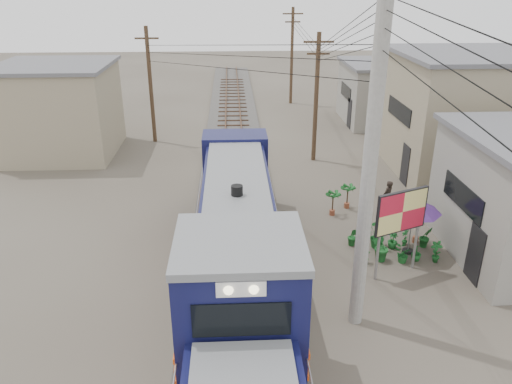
{
  "coord_description": "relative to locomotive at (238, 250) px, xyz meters",
  "views": [
    {
      "loc": [
        -0.13,
        -12.69,
        9.58
      ],
      "look_at": [
        0.74,
        4.4,
        2.2
      ],
      "focal_mm": 35.0,
      "sensor_mm": 36.0,
      "label": 1
    }
  ],
  "objects": [
    {
      "name": "ground",
      "position": [
        0.0,
        -0.86,
        -1.76
      ],
      "size": [
        120.0,
        120.0,
        0.0
      ],
      "primitive_type": "plane",
      "color": "#473F35",
      "rests_on": "ground"
    },
    {
      "name": "ballast",
      "position": [
        0.0,
        9.14,
        -1.68
      ],
      "size": [
        3.6,
        70.0,
        0.16
      ],
      "primitive_type": "cube",
      "color": "#595651",
      "rests_on": "ground"
    },
    {
      "name": "track",
      "position": [
        0.0,
        9.14,
        -1.5
      ],
      "size": [
        1.15,
        70.0,
        0.12
      ],
      "color": "#51331E",
      "rests_on": "ground"
    },
    {
      "name": "locomotive",
      "position": [
        0.0,
        0.0,
        0.0
      ],
      "size": [
        3.01,
        16.36,
        4.05
      ],
      "color": "black",
      "rests_on": "ground"
    },
    {
      "name": "utility_pole_main",
      "position": [
        3.5,
        -1.36,
        3.24
      ],
      "size": [
        0.4,
        0.4,
        10.0
      ],
      "color": "#9E9B93",
      "rests_on": "ground"
    },
    {
      "name": "wooden_pole_mid",
      "position": [
        4.5,
        13.14,
        1.91
      ],
      "size": [
        1.6,
        0.24,
        7.0
      ],
      "color": "#4C3826",
      "rests_on": "ground"
    },
    {
      "name": "wooden_pole_far",
      "position": [
        4.8,
        27.14,
        2.17
      ],
      "size": [
        1.6,
        0.24,
        7.5
      ],
      "color": "#4C3826",
      "rests_on": "ground"
    },
    {
      "name": "wooden_pole_left",
      "position": [
        -5.0,
        17.14,
        1.91
      ],
      "size": [
        1.6,
        0.24,
        7.0
      ],
      "color": "#4C3826",
      "rests_on": "ground"
    },
    {
      "name": "power_lines",
      "position": [
        -0.14,
        7.64,
        5.8
      ],
      "size": [
        9.65,
        19.0,
        3.3
      ],
      "color": "black",
      "rests_on": "ground"
    },
    {
      "name": "shophouse_mid",
      "position": [
        12.5,
        11.14,
        1.35
      ],
      "size": [
        8.4,
        7.35,
        6.2
      ],
      "color": "gray",
      "rests_on": "ground"
    },
    {
      "name": "shophouse_back",
      "position": [
        11.0,
        21.14,
        0.35
      ],
      "size": [
        6.3,
        6.3,
        4.2
      ],
      "color": "gray",
      "rests_on": "ground"
    },
    {
      "name": "shophouse_left",
      "position": [
        -10.0,
        15.14,
        0.85
      ],
      "size": [
        6.3,
        6.3,
        5.2
      ],
      "color": "gray",
      "rests_on": "ground"
    },
    {
      "name": "billboard",
      "position": [
        5.49,
        1.18,
        0.56
      ],
      "size": [
        1.92,
        0.91,
        3.15
      ],
      "rotation": [
        0.0,
        0.0,
        0.4
      ],
      "color": "#99999E",
      "rests_on": "ground"
    },
    {
      "name": "market_umbrella",
      "position": [
        6.45,
        2.6,
        0.2
      ],
      "size": [
        2.66,
        2.66,
        2.23
      ],
      "rotation": [
        0.0,
        0.0,
        0.41
      ],
      "color": "black",
      "rests_on": "ground"
    },
    {
      "name": "vendor",
      "position": [
        6.63,
        6.07,
        -1.02
      ],
      "size": [
        0.65,
        0.62,
        1.5
      ],
      "primitive_type": "imported",
      "rotation": [
        0.0,
        0.0,
        3.83
      ],
      "color": "black",
      "rests_on": "ground"
    },
    {
      "name": "plant_nursery",
      "position": [
        5.71,
        2.55,
        -1.33
      ],
      "size": [
        3.27,
        1.91,
        1.13
      ],
      "color": "#1A5D24",
      "rests_on": "ground"
    }
  ]
}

